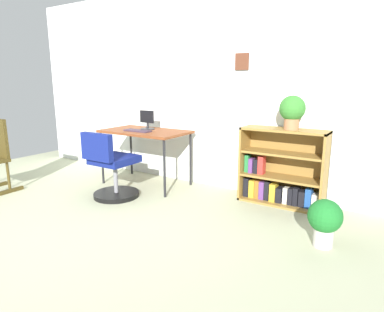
# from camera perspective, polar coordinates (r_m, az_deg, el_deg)

# --- Properties ---
(ground_plane) EXTENTS (6.24, 6.24, 0.00)m
(ground_plane) POSITION_cam_1_polar(r_m,az_deg,el_deg) (3.23, -24.33, -12.64)
(ground_plane) COLOR #A1A584
(wall_back) EXTENTS (5.20, 0.12, 2.47)m
(wall_back) POSITION_cam_1_polar(r_m,az_deg,el_deg) (4.46, -1.87, 11.58)
(wall_back) COLOR silver
(wall_back) RESTS_ON ground_plane
(desk) EXTENTS (1.09, 0.63, 0.71)m
(desk) POSITION_cam_1_polar(r_m,az_deg,el_deg) (4.29, -7.97, 3.65)
(desk) COLOR brown
(desk) RESTS_ON ground_plane
(monitor) EXTENTS (0.21, 0.18, 0.24)m
(monitor) POSITION_cam_1_polar(r_m,az_deg,el_deg) (4.35, -7.63, 5.92)
(monitor) COLOR #262628
(monitor) RESTS_ON desk
(keyboard) EXTENTS (0.36, 0.13, 0.02)m
(keyboard) POSITION_cam_1_polar(r_m,az_deg,el_deg) (4.20, -9.25, 4.27)
(keyboard) COLOR #372937
(keyboard) RESTS_ON desk
(office_chair) EXTENTS (0.52, 0.55, 0.78)m
(office_chair) POSITION_cam_1_polar(r_m,az_deg,el_deg) (3.91, -13.52, -2.31)
(office_chair) COLOR black
(office_chair) RESTS_ON ground_plane
(bookshelf_low) EXTENTS (0.90, 0.30, 0.83)m
(bookshelf_low) POSITION_cam_1_polar(r_m,az_deg,el_deg) (3.77, 14.90, -2.61)
(bookshelf_low) COLOR olive
(bookshelf_low) RESTS_ON ground_plane
(potted_plant_on_shelf) EXTENTS (0.26, 0.26, 0.35)m
(potted_plant_on_shelf) POSITION_cam_1_polar(r_m,az_deg,el_deg) (3.58, 16.68, 7.44)
(potted_plant_on_shelf) COLOR #9E6642
(potted_plant_on_shelf) RESTS_ON bookshelf_low
(potted_plant_floor) EXTENTS (0.27, 0.27, 0.40)m
(potted_plant_floor) POSITION_cam_1_polar(r_m,az_deg,el_deg) (2.94, 21.65, -9.97)
(potted_plant_floor) COLOR #B7B2A8
(potted_plant_floor) RESTS_ON ground_plane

